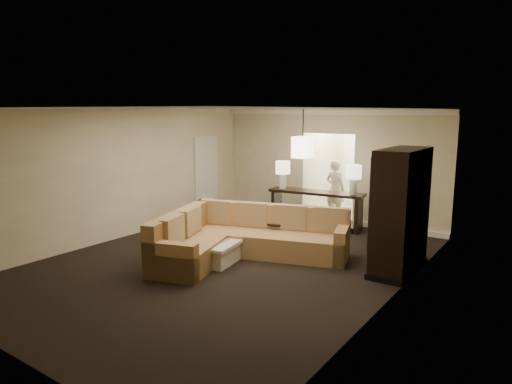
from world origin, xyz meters
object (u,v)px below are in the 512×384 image
Objects in this scene: sectional_sofa at (242,238)px; console_table at (316,206)px; armoire at (400,213)px; drink_table at (276,230)px; coffee_table at (212,251)px; person at (335,186)px.

console_table is at bearing 70.38° from sectional_sofa.
armoire is 2.52m from drink_table.
coffee_table is at bearing -104.28° from console_table.
drink_table is (0.24, 0.83, 0.02)m from sectional_sofa.
console_table is 3.22m from armoire.
person is at bearing 84.98° from coffee_table.
coffee_table is at bearing -139.92° from sectional_sofa.
coffee_table is 0.67× the size of person.
drink_table is at bearing -176.92° from armoire.
coffee_table is at bearing -153.79° from armoire.
coffee_table is 3.44m from armoire.
armoire is (2.67, 0.97, 0.65)m from sectional_sofa.
armoire reaches higher than console_table.
person reaches higher than console_table.
coffee_table is at bearing 96.88° from person.
drink_table is at bearing 56.48° from sectional_sofa.
person is (-0.03, 1.10, 0.32)m from console_table.
armoire is at bearing 26.21° from coffee_table.
armoire is 3.90× the size of drink_table.
coffee_table is at bearing -112.56° from drink_table.
sectional_sofa is 2.92m from armoire.
sectional_sofa is 0.63m from coffee_table.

